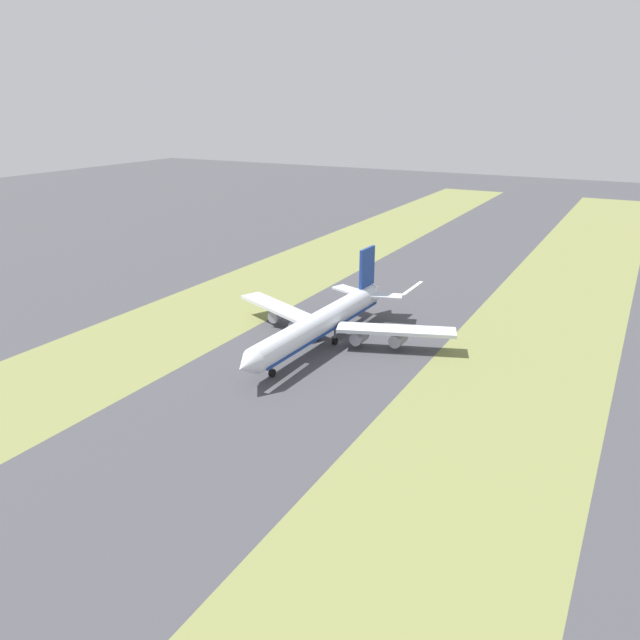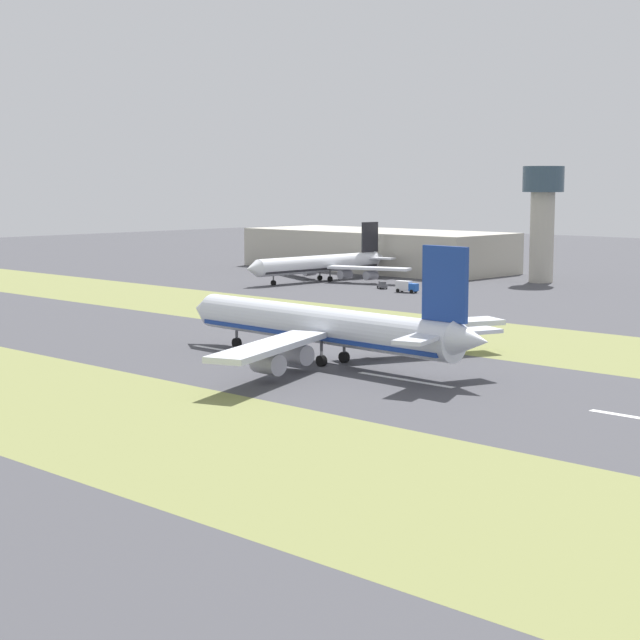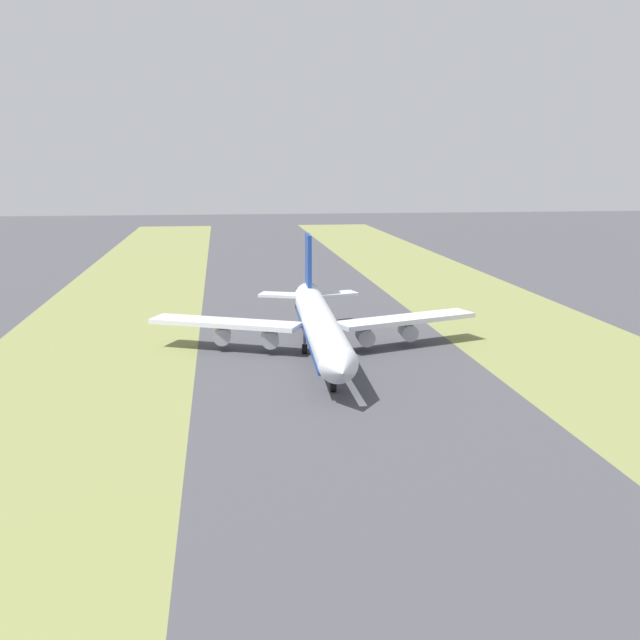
% 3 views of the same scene
% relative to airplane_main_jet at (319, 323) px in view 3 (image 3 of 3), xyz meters
% --- Properties ---
extents(ground_plane, '(800.00, 800.00, 0.00)m').
position_rel_airplane_main_jet_xyz_m(ground_plane, '(-2.47, -2.14, -6.02)').
color(ground_plane, '#424247').
extents(grass_median_west, '(40.00, 600.00, 0.01)m').
position_rel_airplane_main_jet_xyz_m(grass_median_west, '(-47.47, -2.14, -6.02)').
color(grass_median_west, olive).
rests_on(grass_median_west, ground).
extents(grass_median_east, '(40.00, 600.00, 0.01)m').
position_rel_airplane_main_jet_xyz_m(grass_median_east, '(42.53, -2.14, -6.02)').
color(grass_median_east, olive).
rests_on(grass_median_east, ground).
extents(centreline_dash_near, '(1.20, 18.00, 0.01)m').
position_rel_airplane_main_jet_xyz_m(centreline_dash_near, '(-2.47, -58.10, -6.01)').
color(centreline_dash_near, silver).
rests_on(centreline_dash_near, ground).
extents(centreline_dash_mid, '(1.20, 18.00, 0.01)m').
position_rel_airplane_main_jet_xyz_m(centreline_dash_mid, '(-2.47, -18.10, -6.01)').
color(centreline_dash_mid, silver).
rests_on(centreline_dash_mid, ground).
extents(centreline_dash_far, '(1.20, 18.00, 0.01)m').
position_rel_airplane_main_jet_xyz_m(centreline_dash_far, '(-2.47, 21.90, -6.01)').
color(centreline_dash_far, silver).
rests_on(centreline_dash_far, ground).
extents(airplane_main_jet, '(64.09, 67.16, 20.20)m').
position_rel_airplane_main_jet_xyz_m(airplane_main_jet, '(0.00, 0.00, 0.00)').
color(airplane_main_jet, silver).
rests_on(airplane_main_jet, ground).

